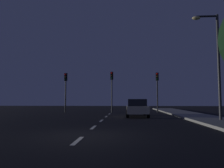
# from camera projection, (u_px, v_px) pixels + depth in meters

# --- Properties ---
(ground_plane) EXTENTS (80.00, 80.00, 0.00)m
(ground_plane) POSITION_uv_depth(u_px,v_px,m) (102.00, 120.00, 15.78)
(ground_plane) COLOR black
(sidewalk_curb_right) EXTENTS (3.00, 40.00, 0.15)m
(sidewalk_curb_right) POSITION_uv_depth(u_px,v_px,m) (210.00, 119.00, 15.33)
(sidewalk_curb_right) COLOR gray
(sidewalk_curb_right) RESTS_ON ground_plane
(lane_stripe_nearest) EXTENTS (0.16, 1.60, 0.01)m
(lane_stripe_nearest) POSITION_uv_depth(u_px,v_px,m) (78.00, 141.00, 7.62)
(lane_stripe_nearest) COLOR silver
(lane_stripe_nearest) RESTS_ON ground_plane
(lane_stripe_second) EXTENTS (0.16, 1.60, 0.01)m
(lane_stripe_second) POSITION_uv_depth(u_px,v_px,m) (93.00, 127.00, 11.40)
(lane_stripe_second) COLOR silver
(lane_stripe_second) RESTS_ON ground_plane
(lane_stripe_third) EXTENTS (0.16, 1.60, 0.01)m
(lane_stripe_third) POSITION_uv_depth(u_px,v_px,m) (101.00, 121.00, 15.18)
(lane_stripe_third) COLOR silver
(lane_stripe_third) RESTS_ON ground_plane
(lane_stripe_fourth) EXTENTS (0.16, 1.60, 0.01)m
(lane_stripe_fourth) POSITION_uv_depth(u_px,v_px,m) (106.00, 117.00, 18.96)
(lane_stripe_fourth) COLOR silver
(lane_stripe_fourth) RESTS_ON ground_plane
(lane_stripe_fifth) EXTENTS (0.16, 1.60, 0.01)m
(lane_stripe_fifth) POSITION_uv_depth(u_px,v_px,m) (109.00, 114.00, 22.75)
(lane_stripe_fifth) COLOR silver
(lane_stripe_fifth) RESTS_ON ground_plane
(traffic_signal_left) EXTENTS (0.32, 0.38, 4.58)m
(traffic_signal_left) POSITION_uv_depth(u_px,v_px,m) (66.00, 85.00, 25.76)
(traffic_signal_left) COLOR black
(traffic_signal_left) RESTS_ON ground_plane
(traffic_signal_center) EXTENTS (0.32, 0.38, 4.69)m
(traffic_signal_center) POSITION_uv_depth(u_px,v_px,m) (112.00, 84.00, 25.44)
(traffic_signal_center) COLOR #2D2D30
(traffic_signal_center) RESTS_ON ground_plane
(traffic_signal_right) EXTENTS (0.32, 0.38, 4.56)m
(traffic_signal_right) POSITION_uv_depth(u_px,v_px,m) (157.00, 84.00, 25.12)
(traffic_signal_right) COLOR black
(traffic_signal_right) RESTS_ON ground_plane
(car_stopped_ahead) EXTENTS (1.87, 4.35, 1.50)m
(car_stopped_ahead) POSITION_uv_depth(u_px,v_px,m) (137.00, 108.00, 19.13)
(car_stopped_ahead) COLOR beige
(car_stopped_ahead) RESTS_ON ground_plane
(street_lamp_right) EXTENTS (1.73, 0.36, 7.11)m
(street_lamp_right) POSITION_uv_depth(u_px,v_px,m) (214.00, 57.00, 14.55)
(street_lamp_right) COLOR #2D2D30
(street_lamp_right) RESTS_ON ground_plane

